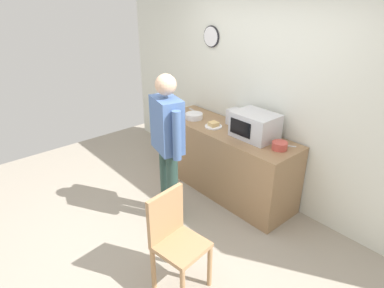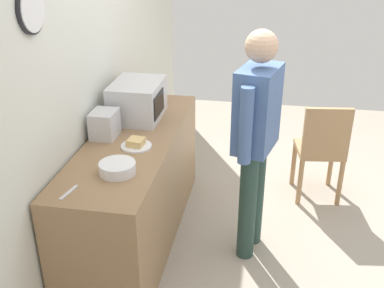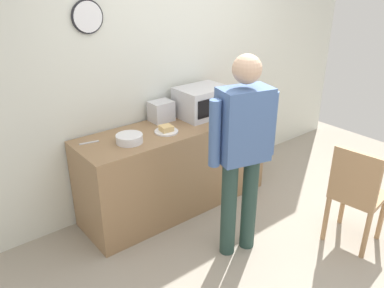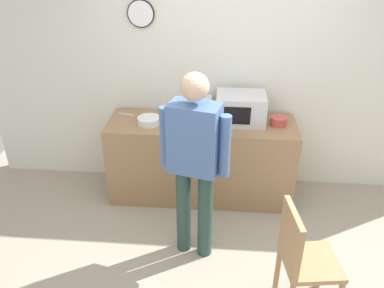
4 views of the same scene
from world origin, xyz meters
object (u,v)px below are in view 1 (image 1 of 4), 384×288
Objects in this scene: toaster at (237,117)px; person_standing at (168,139)px; spoon_utensil at (288,146)px; wooden_chair at (175,237)px; sandwich_plate at (213,125)px; fork_utensil at (192,110)px; cereal_bowl at (280,146)px; microwave at (255,125)px; salad_bowl at (194,116)px.

toaster is 1.11m from person_standing.
person_standing is (-0.81, -1.07, 0.12)m from spoon_utensil.
spoon_utensil is 1.68m from wooden_chair.
fork_utensil is (-0.67, 0.22, -0.02)m from sandwich_plate.
wooden_chair reaches higher than fork_utensil.
fork_utensil is 1.34m from person_standing.
microwave is at bearing 173.99° from cereal_bowl.
fork_utensil is 1.00× the size of spoon_utensil.
salad_bowl reaches higher than spoon_utensil.
spoon_utensil is (0.02, 0.14, -0.04)m from cereal_bowl.
spoon_utensil is at bearing 79.60° from cereal_bowl.
cereal_bowl is (1.32, 0.09, 0.01)m from salad_bowl.
spoon_utensil is 0.18× the size of wooden_chair.
microwave is 0.44m from toaster.
person_standing is (0.01, -1.11, 0.03)m from toaster.
wooden_chair is (0.83, -0.57, -0.48)m from person_standing.
toaster is at bearing 167.37° from cereal_bowl.
wooden_chair is at bearing -89.34° from spoon_utensil.
spoon_utensil is (1.34, 0.23, -0.03)m from salad_bowl.
cereal_bowl is (0.39, -0.04, -0.11)m from microwave.
salad_bowl is 1.38× the size of cereal_bowl.
toaster is 0.23× the size of wooden_chair.
person_standing is at bearing -80.06° from sandwich_plate.
sandwich_plate is 0.70m from fork_utensil.
microwave is at bearing 67.66° from person_standing.
fork_utensil is 1.63m from spoon_utensil.
salad_bowl is 1.32m from cereal_bowl.
sandwich_plate is 0.99m from spoon_utensil.
sandwich_plate reaches higher than fork_utensil.
salad_bowl is at bearing 122.19° from person_standing.
wooden_chair is (1.36, -1.41, -0.39)m from salad_bowl.
sandwich_plate is 0.32m from toaster.
person_standing reaches higher than wooden_chair.
microwave is at bearing 7.99° from salad_bowl.
salad_bowl is 1.07× the size of toaster.
wooden_chair is (1.65, -1.62, -0.36)m from fork_utensil.
cereal_bowl is 1.23m from person_standing.
sandwich_plate is 1.30× the size of spoon_utensil.
spoon_utensil is at bearing 52.77° from person_standing.
salad_bowl is 1.38× the size of fork_utensil.
cereal_bowl is at bearing 6.09° from sandwich_plate.
sandwich_plate reaches higher than wooden_chair.
cereal_bowl is 1.55m from wooden_chair.
wooden_chair is (0.43, -1.54, -0.51)m from microwave.
fork_utensil is at bearing 135.51° from wooden_chair.
spoon_utensil is at bearing 0.62° from fork_utensil.
salad_bowl is 1.00m from person_standing.
cereal_bowl is at bearing 91.67° from wooden_chair.
sandwich_plate is at bearing 124.94° from wooden_chair.
cereal_bowl is at bearing -100.40° from spoon_utensil.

